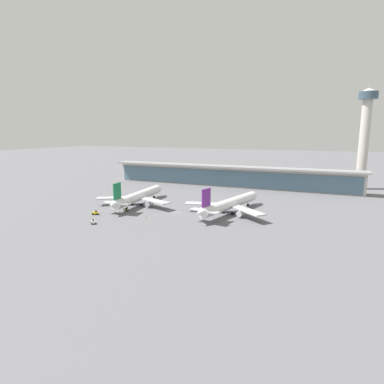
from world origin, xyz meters
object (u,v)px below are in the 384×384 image
(safety_cone_delta, at_px, (146,217))
(service_truck_mid_apron_olive, at_px, (126,209))
(safety_cone_alpha, at_px, (120,211))
(control_tower, at_px, (365,131))
(safety_cone_bravo, at_px, (136,216))
(service_truck_near_nose_white, at_px, (93,222))
(service_truck_under_wing_yellow, at_px, (95,213))
(airliner_centre_stand, at_px, (229,204))
(airliner_left_stand, at_px, (138,196))
(safety_cone_charlie, at_px, (132,214))
(safety_cone_echo, at_px, (128,212))

(safety_cone_delta, bearing_deg, service_truck_mid_apron_olive, 156.03)
(service_truck_mid_apron_olive, xyz_separation_m, safety_cone_alpha, (-1.33, -3.34, -0.49))
(control_tower, height_order, safety_cone_bravo, control_tower)
(service_truck_near_nose_white, xyz_separation_m, service_truck_under_wing_yellow, (-9.55, 12.89, 0.00))
(service_truck_near_nose_white, xyz_separation_m, safety_cone_bravo, (10.32, 17.73, -0.56))
(service_truck_mid_apron_olive, distance_m, safety_cone_bravo, 13.81)
(airliner_centre_stand, bearing_deg, airliner_left_stand, -177.70)
(service_truck_near_nose_white, height_order, safety_cone_bravo, service_truck_near_nose_white)
(airliner_centre_stand, distance_m, service_truck_mid_apron_olive, 52.23)
(safety_cone_charlie, bearing_deg, airliner_left_stand, 115.26)
(service_truck_near_nose_white, bearing_deg, safety_cone_echo, 82.52)
(safety_cone_delta, bearing_deg, safety_cone_charlie, 165.44)
(service_truck_mid_apron_olive, bearing_deg, safety_cone_delta, -23.97)
(safety_cone_charlie, distance_m, safety_cone_delta, 9.64)
(safety_cone_alpha, bearing_deg, control_tower, 46.56)
(safety_cone_charlie, height_order, safety_cone_echo, same)
(safety_cone_bravo, relative_size, safety_cone_echo, 1.00)
(airliner_centre_stand, height_order, safety_cone_alpha, airliner_centre_stand)
(control_tower, distance_m, safety_cone_delta, 163.31)
(safety_cone_alpha, distance_m, safety_cone_charlie, 8.79)
(control_tower, xyz_separation_m, safety_cone_alpha, (-114.88, -121.31, -39.52))
(service_truck_under_wing_yellow, xyz_separation_m, safety_cone_delta, (25.19, 5.36, -0.56))
(airliner_centre_stand, xyz_separation_m, safety_cone_echo, (-45.94, -18.89, -4.46))
(service_truck_near_nose_white, bearing_deg, control_tower, 51.91)
(service_truck_under_wing_yellow, height_order, safety_cone_charlie, service_truck_under_wing_yellow)
(service_truck_under_wing_yellow, relative_size, safety_cone_echo, 4.61)
(safety_cone_alpha, bearing_deg, airliner_left_stand, 89.71)
(airliner_centre_stand, bearing_deg, safety_cone_delta, -145.74)
(airliner_centre_stand, relative_size, safety_cone_bravo, 80.49)
(control_tower, bearing_deg, safety_cone_delta, -127.71)
(service_truck_under_wing_yellow, xyz_separation_m, safety_cone_alpha, (7.23, 9.41, -0.56))
(service_truck_near_nose_white, xyz_separation_m, service_truck_mid_apron_olive, (-0.99, 25.65, -0.07))
(airliner_left_stand, height_order, safety_cone_delta, airliner_left_stand)
(service_truck_near_nose_white, distance_m, safety_cone_echo, 22.16)
(service_truck_under_wing_yellow, height_order, service_truck_mid_apron_olive, service_truck_mid_apron_olive)
(control_tower, xyz_separation_m, safety_cone_delta, (-96.91, -125.36, -39.52))
(service_truck_under_wing_yellow, relative_size, safety_cone_alpha, 4.61)
(airliner_centre_stand, xyz_separation_m, control_tower, (63.73, 102.76, 35.07))
(service_truck_near_nose_white, relative_size, safety_cone_bravo, 4.64)
(safety_cone_bravo, bearing_deg, airliner_left_stand, 120.80)
(service_truck_under_wing_yellow, distance_m, service_truck_mid_apron_olive, 15.36)
(service_truck_under_wing_yellow, bearing_deg, service_truck_near_nose_white, -53.47)
(safety_cone_echo, bearing_deg, control_tower, 47.97)
(control_tower, bearing_deg, safety_cone_bravo, -129.08)
(safety_cone_delta, xyz_separation_m, safety_cone_echo, (-12.76, 3.71, 0.00))
(airliner_left_stand, relative_size, safety_cone_charlie, 81.35)
(airliner_centre_stand, relative_size, safety_cone_echo, 80.49)
(safety_cone_delta, distance_m, safety_cone_echo, 13.28)
(airliner_centre_stand, bearing_deg, safety_cone_charlie, -154.61)
(safety_cone_alpha, bearing_deg, service_truck_mid_apron_olive, 68.27)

